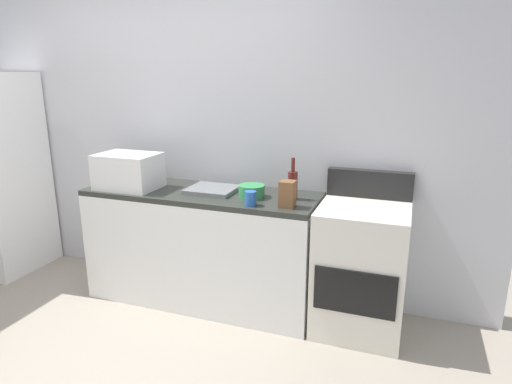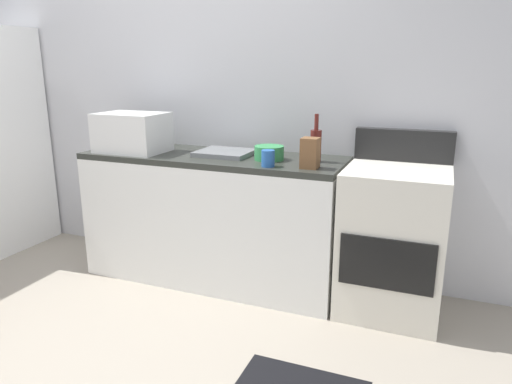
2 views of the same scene
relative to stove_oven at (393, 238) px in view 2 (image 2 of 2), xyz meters
The scene contains 10 objects.
ground_plane 1.99m from the stove_oven, 141.59° to the right, with size 6.00×6.00×0.00m, color #9E9384.
wall_back 1.77m from the stove_oven, 167.22° to the left, with size 5.00×0.10×2.60m, color silver.
kitchen_counter 1.22m from the stove_oven, behind, with size 1.80×0.60×0.90m.
stove_oven is the anchor object (origin of this frame).
microwave 1.88m from the stove_oven, behind, with size 0.46×0.34×0.27m, color white.
sink_basin 1.22m from the stove_oven, behind, with size 0.36×0.32×0.03m, color slate.
wine_bottle 0.75m from the stove_oven, behind, with size 0.07×0.07×0.30m.
coffee_mug 0.91m from the stove_oven, 163.00° to the right, with size 0.08×0.08×0.10m, color #2659A5.
knife_block 0.74m from the stove_oven, 160.52° to the right, with size 0.10×0.10×0.18m, color brown.
mixing_bowl 0.93m from the stove_oven, behind, with size 0.19×0.19×0.09m, color #338C4C.
Camera 2 is at (1.74, -1.61, 1.49)m, focal length 32.91 mm.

